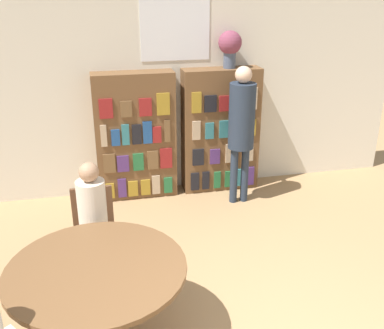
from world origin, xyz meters
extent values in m
cube|color=beige|center=(0.00, 3.95, 1.50)|extent=(6.40, 0.06, 3.00)
cube|color=white|center=(0.00, 3.92, 2.35)|extent=(0.90, 0.01, 1.10)
cube|color=brown|center=(-0.59, 3.76, 0.85)|extent=(1.05, 0.32, 1.70)
cube|color=olive|center=(-0.98, 3.59, 0.17)|extent=(0.11, 0.02, 0.21)
cube|color=#4C2D6B|center=(-0.81, 3.59, 0.19)|extent=(0.11, 0.02, 0.27)
cube|color=olive|center=(-0.67, 3.59, 0.17)|extent=(0.13, 0.02, 0.22)
cube|color=olive|center=(-0.50, 3.59, 0.17)|extent=(0.12, 0.02, 0.22)
cube|color=tan|center=(-0.36, 3.59, 0.19)|extent=(0.11, 0.02, 0.27)
cube|color=#236638|center=(-0.19, 3.59, 0.17)|extent=(0.11, 0.02, 0.22)
cube|color=brown|center=(-0.96, 3.59, 0.56)|extent=(0.16, 0.02, 0.26)
cube|color=#4C2D6B|center=(-0.78, 3.59, 0.54)|extent=(0.15, 0.02, 0.22)
cube|color=#236638|center=(-0.58, 3.59, 0.55)|extent=(0.14, 0.02, 0.24)
cube|color=brown|center=(-0.39, 3.59, 0.56)|extent=(0.14, 0.02, 0.26)
cube|color=maroon|center=(-0.21, 3.59, 0.57)|extent=(0.16, 0.02, 0.28)
cube|color=tan|center=(-1.00, 3.59, 0.94)|extent=(0.08, 0.02, 0.29)
cube|color=navy|center=(-0.85, 3.59, 0.91)|extent=(0.11, 0.02, 0.21)
cube|color=#2D707A|center=(-0.73, 3.59, 0.94)|extent=(0.09, 0.02, 0.27)
cube|color=black|center=(-0.58, 3.59, 0.93)|extent=(0.12, 0.02, 0.26)
cube|color=navy|center=(-0.44, 3.59, 0.95)|extent=(0.12, 0.02, 0.29)
cube|color=maroon|center=(-0.32, 3.59, 0.91)|extent=(0.11, 0.02, 0.22)
cube|color=brown|center=(-0.19, 3.59, 0.95)|extent=(0.08, 0.02, 0.29)
cube|color=maroon|center=(-0.95, 3.59, 1.29)|extent=(0.17, 0.02, 0.25)
cube|color=brown|center=(-0.70, 3.59, 1.27)|extent=(0.14, 0.02, 0.21)
cube|color=maroon|center=(-0.46, 3.59, 1.28)|extent=(0.16, 0.02, 0.23)
cube|color=olive|center=(-0.23, 3.59, 1.31)|extent=(0.17, 0.02, 0.28)
cube|color=brown|center=(0.59, 3.76, 0.85)|extent=(1.05, 0.32, 1.70)
cube|color=black|center=(0.19, 3.59, 0.19)|extent=(0.11, 0.02, 0.26)
cube|color=black|center=(0.34, 3.59, 0.19)|extent=(0.10, 0.02, 0.26)
cube|color=#236638|center=(0.51, 3.59, 0.18)|extent=(0.09, 0.02, 0.24)
cube|color=#236638|center=(0.67, 3.59, 0.18)|extent=(0.09, 0.02, 0.23)
cube|color=#2D707A|center=(0.83, 3.59, 0.19)|extent=(0.13, 0.02, 0.25)
cube|color=#4C2D6B|center=(0.99, 3.59, 0.20)|extent=(0.11, 0.02, 0.27)
cube|color=black|center=(0.23, 3.59, 0.55)|extent=(0.16, 0.02, 0.23)
cube|color=#4C2D6B|center=(0.47, 3.59, 0.54)|extent=(0.14, 0.02, 0.21)
cube|color=tan|center=(0.70, 3.59, 0.57)|extent=(0.16, 0.02, 0.27)
cube|color=tan|center=(0.95, 3.59, 0.53)|extent=(0.14, 0.02, 0.21)
cube|color=tan|center=(0.20, 3.59, 0.93)|extent=(0.11, 0.02, 0.26)
cube|color=#2D707A|center=(0.39, 3.59, 0.91)|extent=(0.12, 0.02, 0.22)
cube|color=#2D707A|center=(0.59, 3.59, 0.92)|extent=(0.14, 0.02, 0.24)
cube|color=olive|center=(0.77, 3.59, 0.90)|extent=(0.17, 0.02, 0.21)
cube|color=olive|center=(0.97, 3.59, 0.92)|extent=(0.13, 0.02, 0.23)
cube|color=olive|center=(0.21, 3.59, 1.31)|extent=(0.13, 0.02, 0.27)
cube|color=black|center=(0.39, 3.59, 1.28)|extent=(0.16, 0.02, 0.22)
cube|color=maroon|center=(0.59, 3.59, 1.27)|extent=(0.15, 0.02, 0.21)
cube|color=maroon|center=(0.77, 3.59, 1.27)|extent=(0.13, 0.02, 0.21)
cube|color=tan|center=(0.96, 3.59, 1.32)|extent=(0.14, 0.02, 0.30)
cylinder|color=#475166|center=(0.69, 3.76, 1.80)|extent=(0.16, 0.16, 0.20)
sphere|color=brown|center=(0.69, 3.76, 2.03)|extent=(0.30, 0.30, 0.30)
cylinder|color=brown|center=(-1.18, 1.02, 0.37)|extent=(0.12, 0.12, 0.69)
cylinder|color=brown|center=(-1.18, 1.02, 0.74)|extent=(1.38, 1.38, 0.04)
cube|color=brown|center=(-1.19, 1.97, 0.44)|extent=(0.40, 0.40, 0.04)
cube|color=brown|center=(-1.19, 2.15, 0.68)|extent=(0.40, 0.04, 0.45)
cylinder|color=brown|center=(-1.02, 1.80, 0.21)|extent=(0.04, 0.04, 0.42)
cylinder|color=brown|center=(-1.36, 1.80, 0.21)|extent=(0.04, 0.04, 0.42)
cylinder|color=brown|center=(-1.02, 2.14, 0.21)|extent=(0.04, 0.04, 0.42)
cylinder|color=brown|center=(-1.36, 2.14, 0.21)|extent=(0.04, 0.04, 0.42)
cube|color=beige|center=(-1.19, 1.83, 0.52)|extent=(0.27, 0.32, 0.12)
cylinder|color=beige|center=(-1.19, 1.91, 0.83)|extent=(0.27, 0.27, 0.50)
sphere|color=#A37A5B|center=(-1.19, 1.91, 1.17)|extent=(0.18, 0.18, 0.18)
cylinder|color=beige|center=(-1.11, 1.72, 0.23)|extent=(0.10, 0.10, 0.46)
cylinder|color=beige|center=(-1.26, 1.71, 0.23)|extent=(0.10, 0.10, 0.46)
cylinder|color=#232D3D|center=(0.64, 3.25, 0.39)|extent=(0.10, 0.10, 0.77)
cylinder|color=#232D3D|center=(0.79, 3.25, 0.39)|extent=(0.10, 0.10, 0.77)
cylinder|color=#232D3D|center=(0.71, 3.25, 1.19)|extent=(0.33, 0.33, 0.83)
sphere|color=#DBB293|center=(0.71, 3.25, 1.71)|extent=(0.21, 0.21, 0.21)
cylinder|color=#232D3D|center=(0.81, 3.54, 1.40)|extent=(0.07, 0.30, 0.07)
camera|label=1|loc=(-1.10, -1.92, 2.76)|focal=42.00mm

